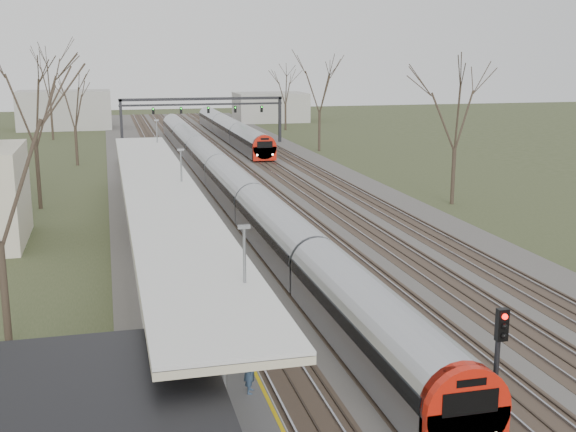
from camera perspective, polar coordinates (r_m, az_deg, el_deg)
name	(u,v)px	position (r m, az deg, el deg)	size (l,w,h in m)	color
track_bed	(247,183)	(65.47, -3.24, 2.60)	(24.00, 160.00, 0.22)	#474442
platform	(157,228)	(47.20, -10.33, -0.98)	(3.50, 69.00, 1.00)	#9E9B93
canopy	(160,188)	(42.08, -10.08, 2.15)	(4.10, 50.00, 3.11)	slate
signal_gantry	(203,107)	(94.33, -6.76, 8.58)	(21.00, 0.59, 6.08)	black
tree_west_far	(33,102)	(56.67, -19.53, 8.46)	(5.50, 5.50, 11.33)	#2D231C
tree_east_far	(456,111)	(56.73, 13.17, 8.11)	(5.00, 5.00, 10.30)	#2D231C
train_near	(220,172)	(62.92, -5.40, 3.47)	(2.62, 90.21, 3.05)	#9FA2A9
train_far	(230,129)	(99.43, -4.62, 6.84)	(2.62, 45.21, 3.05)	#9FA2A9
passenger	(250,368)	(23.14, -3.00, -11.93)	(0.60, 0.40, 1.66)	#314660
signal_post	(499,351)	(22.96, 16.31, -10.21)	(0.35, 0.45, 4.10)	black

